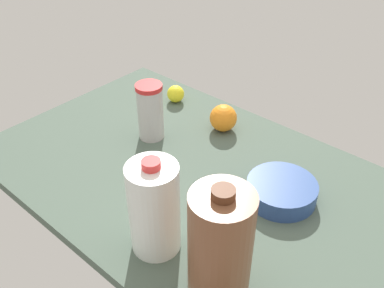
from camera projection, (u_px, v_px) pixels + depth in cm
name	position (u px, v px, depth cm)	size (l,w,h in cm)	color
countertop	(192.00, 177.00, 121.70)	(120.00, 76.00, 3.00)	#47584C
tumbler_cup	(150.00, 111.00, 130.29)	(8.16, 8.16, 18.25)	beige
chocolate_milk_jug	(220.00, 246.00, 82.62)	(12.75, 12.75, 27.42)	brown
mixing_bowl	(281.00, 191.00, 110.87)	(18.30, 18.30, 5.06)	#2A4786
milk_jug	(154.00, 208.00, 92.94)	(11.38, 11.38, 24.59)	white
lemon_near_front	(176.00, 94.00, 151.71)	(6.10, 6.10, 6.10)	yellow
orange_far_back	(223.00, 118.00, 136.20)	(8.73, 8.73, 8.73)	orange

